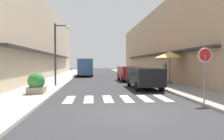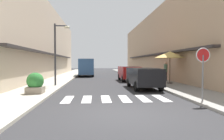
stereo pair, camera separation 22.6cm
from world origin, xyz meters
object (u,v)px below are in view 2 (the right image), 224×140
object	(u,v)px
cafe_umbrella	(170,55)
pedestrian_walking_near	(166,71)
delivery_van	(86,66)
street_lamp	(58,47)
parked_car_mid	(129,72)
parked_car_near	(144,76)
round_street_sign	(203,60)
planter_corner	(35,83)

from	to	relation	value
cafe_umbrella	pedestrian_walking_near	world-z (taller)	cafe_umbrella
cafe_umbrella	delivery_van	bearing A→B (deg)	121.61
street_lamp	parked_car_mid	bearing A→B (deg)	38.02
parked_car_near	pedestrian_walking_near	world-z (taller)	pedestrian_walking_near
parked_car_near	round_street_sign	bearing A→B (deg)	-76.67
round_street_sign	delivery_van	bearing A→B (deg)	106.39
round_street_sign	parked_car_mid	bearing A→B (deg)	96.29
delivery_van	cafe_umbrella	size ratio (longest dim) A/B	2.05
parked_car_near	round_street_sign	xyz separation A→B (m)	(1.35, -5.69, 1.01)
parked_car_near	round_street_sign	distance (m)	5.93
parked_car_near	pedestrian_walking_near	xyz separation A→B (m)	(3.18, 4.74, 0.16)
round_street_sign	pedestrian_walking_near	world-z (taller)	round_street_sign
parked_car_mid	pedestrian_walking_near	bearing A→B (deg)	-29.23
round_street_sign	pedestrian_walking_near	size ratio (longest dim) A/B	1.30
delivery_van	street_lamp	size ratio (longest dim) A/B	1.17
round_street_sign	planter_corner	size ratio (longest dim) A/B	2.04
parked_car_near	delivery_van	xyz separation A→B (m)	(-4.62, 14.60, 0.48)
round_street_sign	pedestrian_walking_near	distance (m)	10.62
delivery_van	street_lamp	distance (m)	13.13
delivery_van	pedestrian_walking_near	bearing A→B (deg)	-51.64
street_lamp	cafe_umbrella	distance (m)	9.06
cafe_umbrella	round_street_sign	bearing A→B (deg)	-100.00
parked_car_near	pedestrian_walking_near	distance (m)	5.71
delivery_van	round_street_sign	world-z (taller)	round_street_sign
parked_car_near	pedestrian_walking_near	bearing A→B (deg)	56.13
planter_corner	pedestrian_walking_near	size ratio (longest dim) A/B	0.64
delivery_van	street_lamp	xyz separation A→B (m)	(-1.58, -12.93, 1.61)
round_street_sign	cafe_umbrella	distance (m)	8.38
street_lamp	cafe_umbrella	bearing A→B (deg)	5.54
delivery_van	cafe_umbrella	xyz separation A→B (m)	(7.42, -12.06, 1.09)
parked_car_near	pedestrian_walking_near	size ratio (longest dim) A/B	2.42
delivery_van	round_street_sign	distance (m)	21.16
street_lamp	planter_corner	size ratio (longest dim) A/B	4.01
cafe_umbrella	parked_car_near	bearing A→B (deg)	-137.69
parked_car_near	parked_car_mid	xyz separation A→B (m)	(-0.00, 6.52, -0.00)
parked_car_mid	planter_corner	bearing A→B (deg)	-126.53
delivery_van	pedestrian_walking_near	world-z (taller)	delivery_van
cafe_umbrella	planter_corner	distance (m)	10.97
cafe_umbrella	planter_corner	world-z (taller)	cafe_umbrella
street_lamp	pedestrian_walking_near	bearing A→B (deg)	18.10
parked_car_mid	planter_corner	distance (m)	11.32
planter_corner	parked_car_mid	bearing A→B (deg)	53.47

